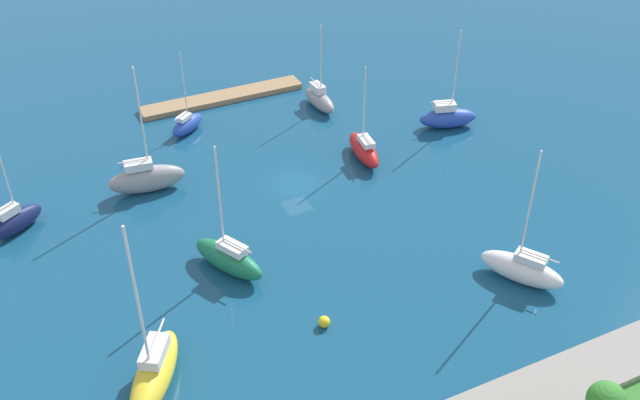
# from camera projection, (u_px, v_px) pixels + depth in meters

# --- Properties ---
(water) EXTENTS (160.00, 160.00, 0.00)m
(water) POSITION_uv_depth(u_px,v_px,m) (297.00, 185.00, 68.19)
(water) COLOR navy
(water) RESTS_ON ground
(pier_dock) EXTENTS (18.58, 2.64, 0.59)m
(pier_dock) POSITION_uv_depth(u_px,v_px,m) (222.00, 97.00, 81.98)
(pier_dock) COLOR #997A56
(pier_dock) RESTS_ON ground
(sailboat_gray_east_end) EXTENTS (7.14, 2.79, 12.41)m
(sailboat_gray_east_end) POSITION_uv_depth(u_px,v_px,m) (146.00, 178.00, 66.54)
(sailboat_gray_east_end) COLOR gray
(sailboat_gray_east_end) RESTS_ON water
(sailboat_blue_lone_north) EXTENTS (4.64, 3.95, 8.82)m
(sailboat_blue_lone_north) POSITION_uv_depth(u_px,v_px,m) (187.00, 124.00, 75.70)
(sailboat_blue_lone_north) COLOR #2347B2
(sailboat_blue_lone_north) RESTS_ON water
(sailboat_green_outer_mooring) EXTENTS (4.92, 7.03, 11.39)m
(sailboat_green_outer_mooring) POSITION_uv_depth(u_px,v_px,m) (229.00, 258.00, 57.50)
(sailboat_green_outer_mooring) COLOR #19724C
(sailboat_green_outer_mooring) RESTS_ON water
(sailboat_white_lone_south) EXTENTS (5.25, 6.71, 11.80)m
(sailboat_white_lone_south) POSITION_uv_depth(u_px,v_px,m) (522.00, 268.00, 56.55)
(sailboat_white_lone_south) COLOR white
(sailboat_white_lone_south) RESTS_ON water
(sailboat_navy_near_pier) EXTENTS (5.29, 4.11, 7.89)m
(sailboat_navy_near_pier) POSITION_uv_depth(u_px,v_px,m) (15.00, 221.00, 61.74)
(sailboat_navy_near_pier) COLOR #141E4C
(sailboat_navy_near_pier) RESTS_ON water
(sailboat_red_far_north) EXTENTS (2.46, 6.38, 9.72)m
(sailboat_red_far_north) POSITION_uv_depth(u_px,v_px,m) (364.00, 149.00, 71.21)
(sailboat_red_far_north) COLOR red
(sailboat_red_far_north) RESTS_ON water
(sailboat_yellow_west_end) EXTENTS (6.01, 7.77, 13.69)m
(sailboat_yellow_west_end) POSITION_uv_depth(u_px,v_px,m) (154.00, 372.00, 47.96)
(sailboat_yellow_west_end) COLOR yellow
(sailboat_yellow_west_end) RESTS_ON water
(sailboat_gray_off_beacon) EXTENTS (2.11, 5.73, 9.72)m
(sailboat_gray_off_beacon) POSITION_uv_depth(u_px,v_px,m) (319.00, 99.00, 79.95)
(sailboat_gray_off_beacon) COLOR gray
(sailboat_gray_off_beacon) RESTS_ON water
(sailboat_blue_inner_mooring) EXTENTS (6.46, 3.88, 10.73)m
(sailboat_blue_inner_mooring) POSITION_uv_depth(u_px,v_px,m) (448.00, 117.00, 76.43)
(sailboat_blue_inner_mooring) COLOR #2347B2
(sailboat_blue_inner_mooring) RESTS_ON water
(mooring_buoy_yellow) EXTENTS (0.89, 0.89, 0.89)m
(mooring_buoy_yellow) POSITION_uv_depth(u_px,v_px,m) (324.00, 322.00, 52.89)
(mooring_buoy_yellow) COLOR yellow
(mooring_buoy_yellow) RESTS_ON water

